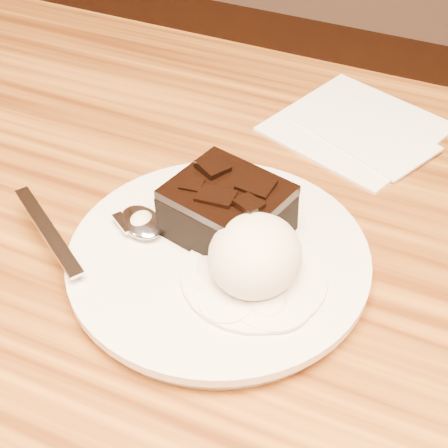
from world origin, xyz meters
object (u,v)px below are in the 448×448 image
at_px(brownie, 228,214).
at_px(ice_cream_scoop, 255,256).
at_px(spoon, 142,224).
at_px(napkin, 356,127).
at_px(plate, 219,262).

bearing_deg(brownie, ice_cream_scoop, -44.52).
xyz_separation_m(spoon, napkin, (0.11, 0.23, -0.02)).
xyz_separation_m(ice_cream_scoop, spoon, (-0.10, 0.01, -0.02)).
bearing_deg(napkin, plate, -100.59).
distance_m(plate, spoon, 0.07).
height_order(ice_cream_scoop, spoon, ice_cream_scoop).
bearing_deg(spoon, ice_cream_scoop, -64.52).
bearing_deg(napkin, brownie, -102.67).
distance_m(brownie, napkin, 0.21).
xyz_separation_m(brownie, napkin, (0.05, 0.20, -0.03)).
relative_size(ice_cream_scoop, napkin, 0.49).
distance_m(brownie, spoon, 0.07).
bearing_deg(ice_cream_scoop, spoon, 172.12).
bearing_deg(ice_cream_scoop, plate, 159.09).
xyz_separation_m(plate, ice_cream_scoop, (0.03, -0.01, 0.03)).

